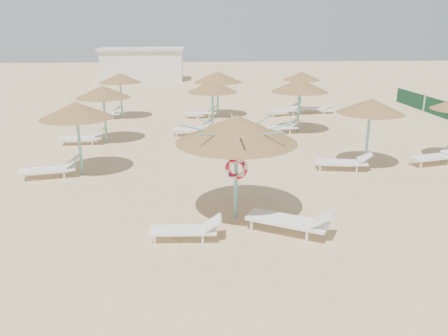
{
  "coord_description": "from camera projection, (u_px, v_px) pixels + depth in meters",
  "views": [
    {
      "loc": [
        -1.04,
        -11.17,
        5.17
      ],
      "look_at": [
        -0.17,
        0.83,
        1.3
      ],
      "focal_mm": 35.0,
      "sensor_mm": 36.0,
      "label": 1
    }
  ],
  "objects": [
    {
      "name": "main_palapa",
      "position": [
        236.0,
        129.0,
        11.69
      ],
      "size": [
        3.31,
        3.31,
        2.97
      ],
      "color": "#6AB8B8",
      "rests_on": "ground"
    },
    {
      "name": "service_hut",
      "position": [
        143.0,
        64.0,
        44.57
      ],
      "size": [
        8.4,
        4.4,
        3.25
      ],
      "color": "silver",
      "rests_on": "ground"
    },
    {
      "name": "ground",
      "position": [
        232.0,
        221.0,
        12.26
      ],
      "size": [
        120.0,
        120.0,
        0.0
      ],
      "primitive_type": "plane",
      "color": "#D5B481",
      "rests_on": "ground"
    },
    {
      "name": "lounger_main_a",
      "position": [
        188.0,
        229.0,
        11.05
      ],
      "size": [
        1.83,
        0.63,
        0.66
      ],
      "rotation": [
        0.0,
        0.0,
        -0.05
      ],
      "color": "white",
      "rests_on": "ground"
    },
    {
      "name": "palapa_field",
      "position": [
        233.0,
        89.0,
        21.44
      ],
      "size": [
        18.01,
        13.36,
        2.72
      ],
      "color": "#6AB8B8",
      "rests_on": "ground"
    },
    {
      "name": "lounger_main_b",
      "position": [
        293.0,
        220.0,
        11.35
      ],
      "size": [
        2.32,
        1.71,
        0.83
      ],
      "rotation": [
        0.0,
        0.0,
        -0.51
      ],
      "color": "white",
      "rests_on": "ground"
    }
  ]
}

